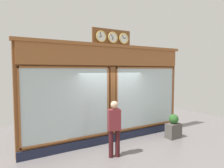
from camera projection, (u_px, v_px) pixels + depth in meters
shop_facade at (110, 93)px, 7.14m from camera, size 6.41×0.42×4.01m
pedestrian at (114, 126)px, 5.85m from camera, size 0.41×0.32×1.69m
planter_box at (173, 131)px, 7.53m from camera, size 0.56×0.36×0.56m
planter_shrub at (174, 119)px, 7.50m from camera, size 0.36×0.36×0.36m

